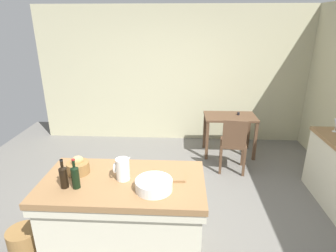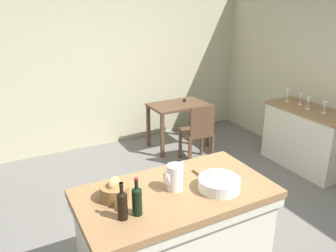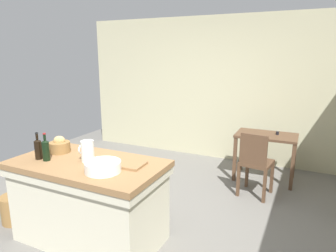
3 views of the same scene
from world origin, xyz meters
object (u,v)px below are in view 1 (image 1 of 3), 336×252
(cutting_board, at_px, (169,175))
(wine_glass_far_right, at_px, (336,123))
(wine_bottle_dark, at_px, (75,176))
(wine_bottle_amber, at_px, (64,176))
(pitcher, at_px, (123,169))
(wash_bowl, at_px, (154,185))
(wicker_hamper, at_px, (25,243))
(island_table, at_px, (125,215))
(wooden_chair, at_px, (233,143))
(bread_basket, at_px, (78,167))
(writing_desk, at_px, (230,122))

(cutting_board, height_order, wine_glass_far_right, wine_glass_far_right)
(wine_bottle_dark, distance_m, wine_bottle_amber, 0.11)
(wine_bottle_dark, bearing_deg, pitcher, 23.22)
(wash_bowl, relative_size, wicker_hamper, 1.04)
(island_table, bearing_deg, wine_bottle_amber, -163.24)
(wooden_chair, height_order, pitcher, pitcher)
(island_table, relative_size, pitcher, 6.12)
(wine_bottle_dark, xyz_separation_m, wicker_hamper, (-0.64, 0.04, -0.83))
(wooden_chair, relative_size, wine_bottle_dark, 3.17)
(bread_basket, height_order, wine_bottle_dark, wine_bottle_dark)
(wash_bowl, distance_m, cutting_board, 0.27)
(cutting_board, bearing_deg, wine_bottle_dark, -163.80)
(wine_glass_far_right, bearing_deg, wooden_chair, 162.25)
(island_table, relative_size, wicker_hamper, 4.84)
(bread_basket, bearing_deg, wicker_hamper, -159.23)
(wooden_chair, distance_m, cutting_board, 1.97)
(wooden_chair, relative_size, cutting_board, 3.02)
(island_table, relative_size, writing_desk, 1.72)
(wash_bowl, relative_size, cutting_board, 1.10)
(writing_desk, distance_m, wooden_chair, 0.68)
(bread_basket, xyz_separation_m, wine_bottle_dark, (0.07, -0.26, 0.05))
(cutting_board, relative_size, wine_bottle_dark, 1.05)
(wash_bowl, height_order, cutting_board, wash_bowl)
(island_table, relative_size, wooden_chair, 1.71)
(pitcher, relative_size, cutting_board, 0.84)
(cutting_board, bearing_deg, wine_glass_far_right, 30.27)
(wash_bowl, bearing_deg, wine_bottle_dark, -179.57)
(wine_bottle_amber, bearing_deg, island_table, 16.76)
(pitcher, bearing_deg, wooden_chair, 52.18)
(pitcher, height_order, wicker_hamper, pitcher)
(pitcher, bearing_deg, wicker_hamper, -173.15)
(wash_bowl, height_order, wine_bottle_amber, wine_bottle_amber)
(wine_bottle_dark, relative_size, wicker_hamper, 0.89)
(wooden_chair, relative_size, wine_glass_far_right, 5.08)
(wine_bottle_dark, height_order, wine_glass_far_right, wine_bottle_dark)
(cutting_board, relative_size, wicker_hamper, 0.94)
(wash_bowl, xyz_separation_m, wicker_hamper, (-1.35, 0.04, -0.76))
(wine_glass_far_right, height_order, wicker_hamper, wine_glass_far_right)
(wooden_chair, bearing_deg, writing_desk, 86.75)
(writing_desk, height_order, wicker_hamper, writing_desk)
(wash_bowl, relative_size, wine_bottle_dark, 1.16)
(pitcher, xyz_separation_m, wash_bowl, (0.31, -0.16, -0.06))
(pitcher, height_order, wine_bottle_amber, wine_bottle_amber)
(wash_bowl, xyz_separation_m, wine_bottle_amber, (-0.81, -0.01, 0.06))
(wine_glass_far_right, distance_m, wicker_hamper, 4.05)
(cutting_board, xyz_separation_m, wicker_hamper, (-1.47, -0.20, -0.73))
(wooden_chair, xyz_separation_m, bread_basket, (-1.84, -1.67, 0.44))
(wooden_chair, bearing_deg, wash_bowl, -118.72)
(wooden_chair, height_order, wine_bottle_amber, wine_bottle_amber)
(bread_basket, distance_m, wicker_hamper, 0.99)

